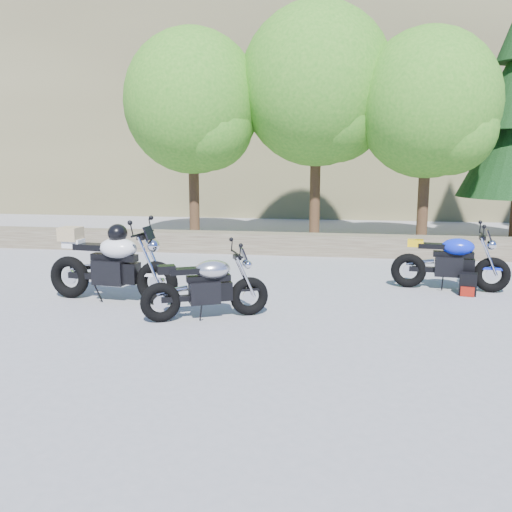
# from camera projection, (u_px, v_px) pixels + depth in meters

# --- Properties ---
(ground) EXTENTS (90.00, 90.00, 0.00)m
(ground) POSITION_uv_depth(u_px,v_px,m) (233.00, 316.00, 8.56)
(ground) COLOR gray
(ground) RESTS_ON ground
(stone_wall) EXTENTS (22.00, 0.55, 0.50)m
(stone_wall) POSITION_uv_depth(u_px,v_px,m) (276.00, 244.00, 13.86)
(stone_wall) COLOR brown
(stone_wall) RESTS_ON ground
(hillside) EXTENTS (80.00, 30.00, 15.00)m
(hillside) POSITION_uv_depth(u_px,v_px,m) (372.00, 67.00, 33.99)
(hillside) COLOR brown
(hillside) RESTS_ON ground
(tree_decid_left) EXTENTS (3.67, 3.67, 5.62)m
(tree_decid_left) POSITION_uv_depth(u_px,v_px,m) (196.00, 107.00, 15.22)
(tree_decid_left) COLOR #382314
(tree_decid_left) RESTS_ON ground
(tree_decid_mid) EXTENTS (4.08, 4.08, 6.24)m
(tree_decid_mid) POSITION_uv_depth(u_px,v_px,m) (321.00, 91.00, 15.03)
(tree_decid_mid) COLOR #382314
(tree_decid_mid) RESTS_ON ground
(tree_decid_right) EXTENTS (3.54, 3.54, 5.41)m
(tree_decid_right) POSITION_uv_depth(u_px,v_px,m) (433.00, 109.00, 14.12)
(tree_decid_right) COLOR #382314
(tree_decid_right) RESTS_ON ground
(silver_bike) EXTENTS (1.80, 0.95, 0.96)m
(silver_bike) POSITION_uv_depth(u_px,v_px,m) (207.00, 288.00, 8.37)
(silver_bike) COLOR black
(silver_bike) RESTS_ON ground
(white_bike) EXTENTS (2.33, 0.74, 1.29)m
(white_bike) POSITION_uv_depth(u_px,v_px,m) (111.00, 263.00, 9.34)
(white_bike) COLOR black
(white_bike) RESTS_ON ground
(blue_bike) EXTENTS (2.05, 0.65, 1.03)m
(blue_bike) POSITION_uv_depth(u_px,v_px,m) (451.00, 262.00, 10.14)
(blue_bike) COLOR black
(blue_bike) RESTS_ON ground
(backpack) EXTENTS (0.32, 0.30, 0.39)m
(backpack) POSITION_uv_depth(u_px,v_px,m) (468.00, 285.00, 9.80)
(backpack) COLOR black
(backpack) RESTS_ON ground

